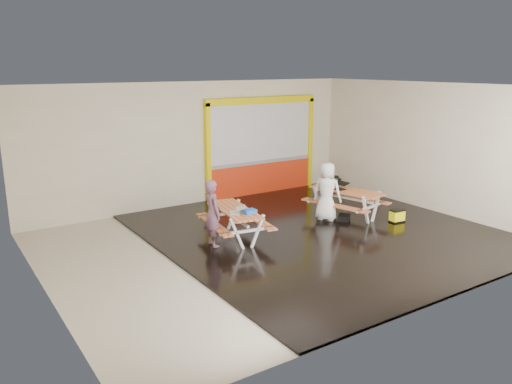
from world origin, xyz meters
TOP-DOWN VIEW (x-y plane):
  - room at (0.00, 0.00)m, footprint 10.02×8.02m
  - deck at (1.25, 0.00)m, footprint 7.50×7.98m
  - kiosk at (2.20, 3.93)m, footprint 3.88×0.16m
  - picnic_table_left at (-0.73, 0.66)m, footprint 1.55×2.05m
  - picnic_table_right at (2.59, 0.54)m, footprint 1.75×2.21m
  - person_left at (-1.38, 0.53)m, footprint 0.39×0.57m
  - person_right at (1.94, 0.57)m, footprint 0.78×0.87m
  - laptop_left at (-0.86, 0.36)m, footprint 0.46×0.45m
  - laptop_right at (2.50, 0.71)m, footprint 0.42×0.37m
  - blue_pouch at (-0.64, 0.20)m, footprint 0.30×0.22m
  - toolbox at (2.53, 1.09)m, footprint 0.46×0.36m
  - backpack at (2.94, 1.36)m, footprint 0.31×0.23m
  - dark_case at (2.34, 0.32)m, footprint 0.46×0.44m
  - fluke_bag at (3.37, -0.52)m, footprint 0.39×0.27m

SIDE VIEW (x-z plane):
  - deck at x=1.25m, z-range 0.00..0.05m
  - dark_case at x=2.34m, z-range 0.05..0.19m
  - fluke_bag at x=3.37m, z-range 0.04..0.36m
  - picnic_table_left at x=-0.73m, z-range 0.20..0.95m
  - picnic_table_right at x=2.59m, z-range 0.21..0.99m
  - backpack at x=2.94m, z-range 0.47..0.95m
  - person_left at x=-1.38m, z-range 0.04..1.54m
  - blue_pouch at x=-0.64m, z-range 0.75..0.84m
  - laptop_left at x=-0.86m, z-range 0.72..0.88m
  - person_right at x=1.94m, z-range 0.07..1.56m
  - laptop_right at x=2.50m, z-range 0.75..0.92m
  - toolbox at x=2.53m, z-range 0.75..0.99m
  - kiosk at x=2.20m, z-range -0.06..2.94m
  - room at x=0.00m, z-range -0.01..3.51m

